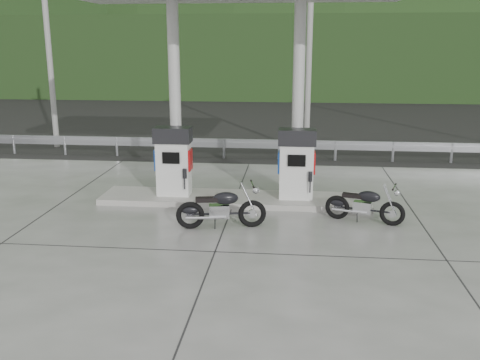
# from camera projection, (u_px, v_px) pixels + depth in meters

# --- Properties ---
(ground) EXTENTS (160.00, 160.00, 0.00)m
(ground) POSITION_uv_depth(u_px,v_px,m) (222.00, 235.00, 11.65)
(ground) COLOR black
(ground) RESTS_ON ground
(forecourt_apron) EXTENTS (18.00, 14.00, 0.02)m
(forecourt_apron) POSITION_uv_depth(u_px,v_px,m) (222.00, 235.00, 11.65)
(forecourt_apron) COLOR slate
(forecourt_apron) RESTS_ON ground
(pump_island) EXTENTS (7.00, 1.40, 0.15)m
(pump_island) POSITION_uv_depth(u_px,v_px,m) (234.00, 199.00, 14.04)
(pump_island) COLOR gray
(pump_island) RESTS_ON forecourt_apron
(gas_pump_left) EXTENTS (0.95, 0.55, 1.80)m
(gas_pump_left) POSITION_uv_depth(u_px,v_px,m) (174.00, 161.00, 13.95)
(gas_pump_left) COLOR silver
(gas_pump_left) RESTS_ON pump_island
(gas_pump_right) EXTENTS (0.95, 0.55, 1.80)m
(gas_pump_right) POSITION_uv_depth(u_px,v_px,m) (297.00, 164.00, 13.64)
(gas_pump_right) COLOR silver
(gas_pump_right) RESTS_ON pump_island
(canopy_column_left) EXTENTS (0.30, 0.30, 5.00)m
(canopy_column_left) POSITION_uv_depth(u_px,v_px,m) (175.00, 98.00, 13.94)
(canopy_column_left) COLOR silver
(canopy_column_left) RESTS_ON pump_island
(canopy_column_right) EXTENTS (0.30, 0.30, 5.00)m
(canopy_column_right) POSITION_uv_depth(u_px,v_px,m) (298.00, 100.00, 13.62)
(canopy_column_right) COLOR silver
(canopy_column_right) RESTS_ON pump_island
(guardrail) EXTENTS (26.00, 0.16, 1.42)m
(guardrail) POSITION_uv_depth(u_px,v_px,m) (251.00, 139.00, 19.18)
(guardrail) COLOR #96989D
(guardrail) RESTS_ON ground
(road) EXTENTS (60.00, 7.00, 0.01)m
(road) POSITION_uv_depth(u_px,v_px,m) (258.00, 141.00, 22.73)
(road) COLOR black
(road) RESTS_ON ground
(utility_pole_a) EXTENTS (0.22, 0.22, 8.00)m
(utility_pole_a) POSITION_uv_depth(u_px,v_px,m) (48.00, 45.00, 20.59)
(utility_pole_a) COLOR gray
(utility_pole_a) RESTS_ON ground
(utility_pole_b) EXTENTS (0.22, 0.22, 8.00)m
(utility_pole_b) POSITION_uv_depth(u_px,v_px,m) (309.00, 45.00, 19.61)
(utility_pole_b) COLOR gray
(utility_pole_b) RESTS_ON ground
(tree_band) EXTENTS (80.00, 6.00, 6.00)m
(tree_band) POSITION_uv_depth(u_px,v_px,m) (275.00, 57.00, 39.80)
(tree_band) COLOR black
(tree_band) RESTS_ON ground
(forested_hills) EXTENTS (100.00, 40.00, 140.00)m
(forested_hills) POSITION_uv_depth(u_px,v_px,m) (284.00, 75.00, 69.46)
(forested_hills) COLOR black
(forested_hills) RESTS_ON ground
(motorcycle_left) EXTENTS (1.97, 0.93, 0.90)m
(motorcycle_left) POSITION_uv_depth(u_px,v_px,m) (221.00, 209.00, 11.98)
(motorcycle_left) COLOR black
(motorcycle_left) RESTS_ON forecourt_apron
(motorcycle_right) EXTENTS (1.80, 1.02, 0.82)m
(motorcycle_right) POSITION_uv_depth(u_px,v_px,m) (365.00, 205.00, 12.37)
(motorcycle_right) COLOR black
(motorcycle_right) RESTS_ON forecourt_apron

